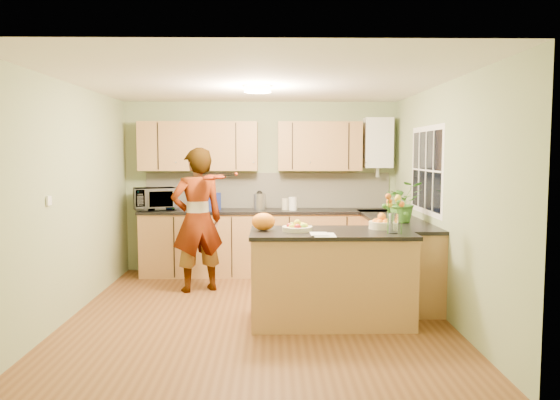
{
  "coord_description": "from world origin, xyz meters",
  "views": [
    {
      "loc": [
        0.16,
        -5.85,
        1.76
      ],
      "look_at": [
        0.25,
        0.5,
        1.21
      ],
      "focal_mm": 35.0,
      "sensor_mm": 36.0,
      "label": 1
    }
  ],
  "objects": [
    {
      "name": "microwave",
      "position": [
        -1.52,
        1.95,
        1.1
      ],
      "size": [
        0.67,
        0.56,
        0.32
      ],
      "primitive_type": "imported",
      "rotation": [
        0.0,
        0.0,
        0.36
      ],
      "color": "white",
      "rests_on": "back_counter"
    },
    {
      "name": "fruit_dish",
      "position": [
        0.42,
        -0.29,
        1.0
      ],
      "size": [
        0.31,
        0.31,
        0.11
      ],
      "color": "beige",
      "rests_on": "peninsula_island"
    },
    {
      "name": "wall_left",
      "position": [
        -2.0,
        0.0,
        1.25
      ],
      "size": [
        0.02,
        4.5,
        2.5
      ],
      "primitive_type": "cube",
      "color": "#94A878",
      "rests_on": "floor"
    },
    {
      "name": "jar_white",
      "position": [
        0.46,
        1.88,
        1.03
      ],
      "size": [
        0.14,
        0.14,
        0.19
      ],
      "primitive_type": "cylinder",
      "rotation": [
        0.0,
        0.0,
        0.19
      ],
      "color": "white",
      "rests_on": "back_counter"
    },
    {
      "name": "blue_box",
      "position": [
        -0.75,
        1.93,
        1.06
      ],
      "size": [
        0.36,
        0.3,
        0.25
      ],
      "primitive_type": "cube",
      "rotation": [
        0.0,
        0.0,
        -0.29
      ],
      "color": "#213297",
      "rests_on": "back_counter"
    },
    {
      "name": "ceiling",
      "position": [
        0.0,
        0.0,
        2.5
      ],
      "size": [
        4.0,
        4.5,
        0.02
      ],
      "primitive_type": "cube",
      "color": "white",
      "rests_on": "wall_back"
    },
    {
      "name": "window_right",
      "position": [
        1.99,
        0.6,
        1.55
      ],
      "size": [
        0.01,
        1.3,
        1.05
      ],
      "color": "white",
      "rests_on": "wall_right"
    },
    {
      "name": "boiler",
      "position": [
        1.7,
        2.09,
        1.9
      ],
      "size": [
        0.4,
        0.3,
        0.86
      ],
      "color": "white",
      "rests_on": "wall_back"
    },
    {
      "name": "violinist",
      "position": [
        -0.79,
        1.01,
        0.91
      ],
      "size": [
        0.78,
        0.67,
        1.82
      ],
      "primitive_type": "imported",
      "rotation": [
        0.0,
        0.0,
        3.56
      ],
      "color": "#E0B089",
      "rests_on": "floor"
    },
    {
      "name": "floor",
      "position": [
        0.0,
        0.0,
        0.0
      ],
      "size": [
        4.5,
        4.5,
        0.0
      ],
      "primitive_type": "plane",
      "color": "brown",
      "rests_on": "ground"
    },
    {
      "name": "kettle",
      "position": [
        -0.02,
        1.96,
        1.07
      ],
      "size": [
        0.17,
        0.17,
        0.32
      ],
      "rotation": [
        0.0,
        0.0,
        0.41
      ],
      "color": "#BCBDC1",
      "rests_on": "back_counter"
    },
    {
      "name": "peninsula_island",
      "position": [
        0.77,
        -0.29,
        0.48
      ],
      "size": [
        1.67,
        0.85,
        0.96
      ],
      "color": "#A76D42",
      "rests_on": "floor"
    },
    {
      "name": "jar_cream",
      "position": [
        0.35,
        1.97,
        1.02
      ],
      "size": [
        0.14,
        0.14,
        0.16
      ],
      "primitive_type": "cylinder",
      "rotation": [
        0.0,
        0.0,
        -0.42
      ],
      "color": "beige",
      "rests_on": "back_counter"
    },
    {
      "name": "upper_cabinets",
      "position": [
        -0.18,
        2.08,
        1.85
      ],
      "size": [
        3.2,
        0.34,
        0.7
      ],
      "color": "#A76D42",
      "rests_on": "wall_back"
    },
    {
      "name": "wall_front",
      "position": [
        0.0,
        -2.25,
        1.25
      ],
      "size": [
        4.0,
        0.02,
        2.5
      ],
      "primitive_type": "cube",
      "color": "#94A878",
      "rests_on": "floor"
    },
    {
      "name": "wall_right",
      "position": [
        2.0,
        0.0,
        1.25
      ],
      "size": [
        0.02,
        4.5,
        2.5
      ],
      "primitive_type": "cube",
      "color": "#94A878",
      "rests_on": "floor"
    },
    {
      "name": "back_counter",
      "position": [
        0.1,
        1.95,
        0.47
      ],
      "size": [
        3.64,
        0.62,
        0.94
      ],
      "color": "#A76D42",
      "rests_on": "floor"
    },
    {
      "name": "flower_vase",
      "position": [
        1.37,
        -0.47,
        1.25
      ],
      "size": [
        0.24,
        0.24,
        0.44
      ],
      "rotation": [
        0.0,
        0.0,
        0.33
      ],
      "color": "silver",
      "rests_on": "peninsula_island"
    },
    {
      "name": "potted_plant",
      "position": [
        1.7,
        0.51,
        1.18
      ],
      "size": [
        0.46,
        0.4,
        0.49
      ],
      "primitive_type": "imported",
      "rotation": [
        0.0,
        0.0,
        0.05
      ],
      "color": "#3F7D29",
      "rests_on": "right_counter"
    },
    {
      "name": "splashback",
      "position": [
        0.1,
        2.23,
        1.2
      ],
      "size": [
        3.6,
        0.02,
        0.52
      ],
      "primitive_type": "cube",
      "color": "beige",
      "rests_on": "back_counter"
    },
    {
      "name": "orange_bag",
      "position": [
        0.07,
        -0.24,
        1.05
      ],
      "size": [
        0.27,
        0.24,
        0.18
      ],
      "primitive_type": "ellipsoid",
      "rotation": [
        0.0,
        0.0,
        0.14
      ],
      "color": "orange",
      "rests_on": "peninsula_island"
    },
    {
      "name": "orange_bowl",
      "position": [
        1.32,
        -0.14,
        1.02
      ],
      "size": [
        0.27,
        0.27,
        0.16
      ],
      "color": "beige",
      "rests_on": "peninsula_island"
    },
    {
      "name": "ceiling_lamp",
      "position": [
        0.0,
        0.3,
        2.46
      ],
      "size": [
        0.3,
        0.3,
        0.07
      ],
      "color": "#FFEABF",
      "rests_on": "ceiling"
    },
    {
      "name": "light_switch",
      "position": [
        -1.99,
        -0.6,
        1.3
      ],
      "size": [
        0.02,
        0.09,
        0.09
      ],
      "primitive_type": "cube",
      "color": "white",
      "rests_on": "wall_left"
    },
    {
      "name": "right_counter",
      "position": [
        1.7,
        0.85,
        0.47
      ],
      "size": [
        0.62,
        2.24,
        0.94
      ],
      "color": "#A76D42",
      "rests_on": "floor"
    },
    {
      "name": "papers",
      "position": [
        0.67,
        -0.59,
        0.96
      ],
      "size": [
        0.21,
        0.29,
        0.01
      ],
      "primitive_type": "cube",
      "color": "white",
      "rests_on": "peninsula_island"
    },
    {
      "name": "wall_back",
      "position": [
        0.0,
        2.25,
        1.25
      ],
      "size": [
        4.0,
        0.02,
        2.5
      ],
      "primitive_type": "cube",
      "color": "#94A878",
      "rests_on": "floor"
    },
    {
      "name": "violin",
      "position": [
        -0.59,
        0.79,
        1.46
      ],
      "size": [
        0.58,
        0.5,
        0.14
      ],
      "primitive_type": null,
      "rotation": [
        0.17,
        0.0,
        -0.61
      ],
      "color": "#4E1004",
      "rests_on": "violinist"
    }
  ]
}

